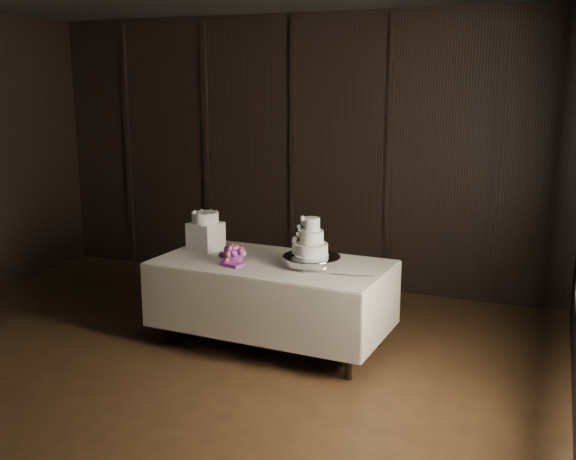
# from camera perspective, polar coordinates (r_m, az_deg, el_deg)

# --- Properties ---
(room) EXTENTS (6.08, 7.08, 3.08)m
(room) POSITION_cam_1_polar(r_m,az_deg,el_deg) (4.56, -15.80, 2.31)
(room) COLOR black
(room) RESTS_ON ground
(display_table) EXTENTS (2.04, 1.15, 0.76)m
(display_table) POSITION_cam_1_polar(r_m,az_deg,el_deg) (5.87, -1.37, -5.93)
(display_table) COLOR beige
(display_table) RESTS_ON ground
(cake_stand) EXTENTS (0.61, 0.61, 0.09)m
(cake_stand) POSITION_cam_1_polar(r_m,az_deg,el_deg) (5.61, 2.00, -2.67)
(cake_stand) COLOR silver
(cake_stand) RESTS_ON display_table
(wedding_cake) EXTENTS (0.31, 0.27, 0.33)m
(wedding_cake) POSITION_cam_1_polar(r_m,az_deg,el_deg) (5.57, 1.73, -0.95)
(wedding_cake) COLOR white
(wedding_cake) RESTS_ON cake_stand
(bouquet) EXTENTS (0.41, 0.47, 0.19)m
(bouquet) POSITION_cam_1_polar(r_m,az_deg,el_deg) (5.75, -4.67, -2.12)
(bouquet) COLOR #C04944
(bouquet) RESTS_ON display_table
(box_pedestal) EXTENTS (0.31, 0.31, 0.25)m
(box_pedestal) POSITION_cam_1_polar(r_m,az_deg,el_deg) (6.21, -6.98, -0.52)
(box_pedestal) COLOR white
(box_pedestal) RESTS_ON display_table
(small_cake) EXTENTS (0.27, 0.27, 0.10)m
(small_cake) POSITION_cam_1_polar(r_m,az_deg,el_deg) (6.17, -7.02, 1.05)
(small_cake) COLOR white
(small_cake) RESTS_ON box_pedestal
(cake_knife) EXTENTS (0.37, 0.06, 0.01)m
(cake_knife) POSITION_cam_1_polar(r_m,az_deg,el_deg) (5.37, 4.83, -3.83)
(cake_knife) COLOR silver
(cake_knife) RESTS_ON display_table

